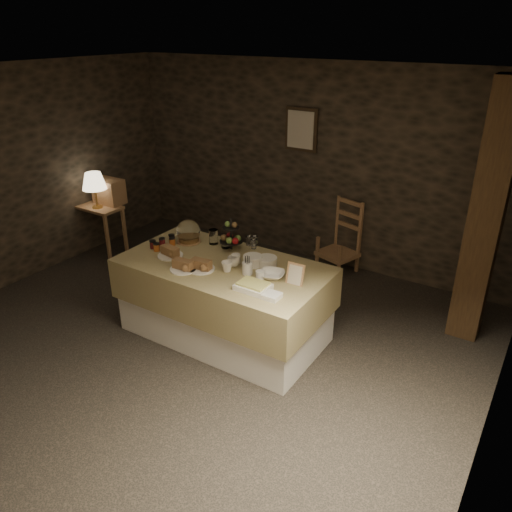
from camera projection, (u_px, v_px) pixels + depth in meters
The scene contains 28 objects.
ground_plane at pixel (196, 340), 5.18m from camera, with size 5.50×5.00×0.01m, color black.
room_shell at pixel (187, 197), 4.51m from camera, with size 5.52×5.02×2.60m.
buffet_table at pixel (224, 295), 5.09m from camera, with size 2.08×1.11×0.82m.
console_table at pixel (99, 215), 6.93m from camera, with size 0.66×0.37×0.70m.
table_lamp at pixel (94, 181), 6.65m from camera, with size 0.33×0.33×0.49m.
wine_rack at pixel (109, 191), 6.91m from camera, with size 0.42×0.26×0.34m, color brown.
chair at pixel (340, 239), 6.52m from camera, with size 0.55×0.54×0.74m.
timber_column at pixel (486, 217), 4.78m from camera, with size 0.30×0.30×2.60m, color black.
framed_picture at pixel (301, 130), 6.39m from camera, with size 0.45×0.04×0.55m.
plate_stack_a at pixel (253, 260), 4.89m from camera, with size 0.19×0.19×0.10m, color silver.
plate_stack_b at pixel (267, 261), 4.89m from camera, with size 0.20×0.20×0.09m, color silver.
cutlery_holder at pixel (247, 268), 4.72m from camera, with size 0.10×0.10×0.12m, color silver.
cup_a at pixel (234, 261), 4.88m from camera, with size 0.13×0.13×0.10m, color silver.
cup_b at pixel (227, 267), 4.77m from camera, with size 0.11×0.11×0.10m, color silver.
mug_c at pixel (236, 259), 4.94m from camera, with size 0.09×0.09×0.10m, color silver.
mug_d at pixel (260, 275), 4.62m from camera, with size 0.08×0.08×0.09m, color silver.
bowl at pixel (272, 275), 4.66m from camera, with size 0.24×0.24×0.06m, color silver.
cake_dome at pixel (188, 233), 5.39m from camera, with size 0.26×0.26×0.26m.
fruit_stand at pixel (231, 238), 5.19m from camera, with size 0.24×0.24×0.35m.
bread_platter_left at pixel (170, 253), 5.09m from camera, with size 0.26×0.26×0.11m.
bread_platter_center at pixel (183, 266), 4.80m from camera, with size 0.26×0.26×0.11m.
bread_platter_right at pixel (201, 266), 4.81m from camera, with size 0.26×0.26×0.11m.
jam_jars at pixel (163, 243), 5.31m from camera, with size 0.18×0.32×0.07m.
tart_dish at pixel (253, 286), 4.45m from camera, with size 0.30×0.22×0.07m.
square_dish at pixel (272, 296), 4.31m from camera, with size 0.14×0.14×0.04m, color silver.
menu_frame at pixel (295, 275), 4.53m from camera, with size 0.17×0.02×0.22m, color brown.
storage_jar_a at pixel (214, 237), 5.36m from camera, with size 0.10×0.10×0.16m, color white.
storage_jar_b at pixel (226, 241), 5.27m from camera, with size 0.09×0.09×0.14m, color white.
Camera 1 is at (2.85, -3.30, 2.99)m, focal length 35.00 mm.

